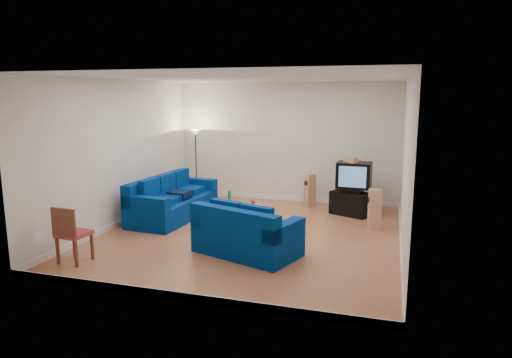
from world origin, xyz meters
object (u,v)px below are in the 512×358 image
(sofa_loveseat, at_px, (245,236))
(television, at_px, (354,175))
(tv_stand, at_px, (351,203))
(sofa_three_seat, at_px, (171,203))
(coffee_table, at_px, (240,208))

(sofa_loveseat, bearing_deg, television, 83.38)
(sofa_loveseat, bearing_deg, tv_stand, 83.87)
(sofa_three_seat, xyz_separation_m, coffee_table, (1.68, 0.10, -0.02))
(tv_stand, bearing_deg, coffee_table, -125.04)
(coffee_table, distance_m, tv_stand, 2.72)
(coffee_table, height_order, television, television)
(sofa_three_seat, height_order, coffee_table, sofa_three_seat)
(sofa_three_seat, distance_m, sofa_loveseat, 3.09)
(sofa_three_seat, height_order, television, television)
(television, bearing_deg, tv_stand, -146.44)
(sofa_loveseat, xyz_separation_m, television, (1.63, 3.41, 0.63))
(sofa_loveseat, bearing_deg, sofa_three_seat, 161.16)
(sofa_three_seat, distance_m, television, 4.39)
(tv_stand, distance_m, television, 0.70)
(sofa_loveseat, xyz_separation_m, coffee_table, (-0.76, 2.00, -0.01))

